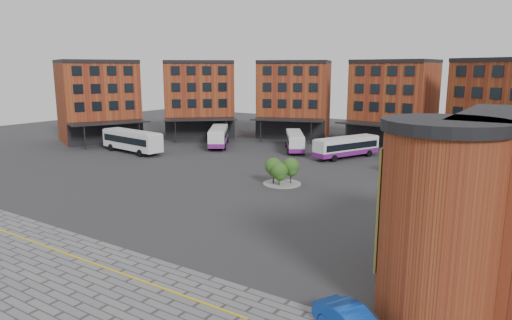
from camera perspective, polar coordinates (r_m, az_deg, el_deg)
The scene contains 10 objects.
ground at distance 44.35m, azimuth -6.86°, elevation -5.88°, with size 160.00×160.00×0.00m, color #28282B.
yellow_line at distance 33.97m, azimuth -19.88°, elevation -11.97°, with size 26.00×0.15×0.02m, color gold.
main_building at distance 77.73m, azimuth 8.78°, elevation 6.92°, with size 94.14×42.48×14.60m.
tree_island at distance 51.95m, azimuth 3.18°, elevation -1.26°, with size 4.40×4.40×3.11m.
bus_a at distance 74.58m, azimuth -15.25°, elevation 2.47°, with size 12.51×4.31×3.47m.
bus_b at distance 78.17m, azimuth -4.71°, elevation 3.01°, with size 8.67×11.11×3.27m.
bus_c at distance 73.90m, azimuth 4.88°, elevation 2.40°, with size 7.67×10.22×2.97m.
bus_d at distance 68.99m, azimuth 11.25°, elevation 1.65°, with size 6.77×11.18×3.12m.
bus_e at distance 62.24m, azimuth 21.50°, elevation 0.03°, with size 8.50×10.57×3.13m.
bus_f at distance 56.88m, azimuth 26.83°, elevation -1.41°, with size 10.56×8.79×3.17m.
Camera 1 is at (27.52, -32.21, 13.11)m, focal length 32.00 mm.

